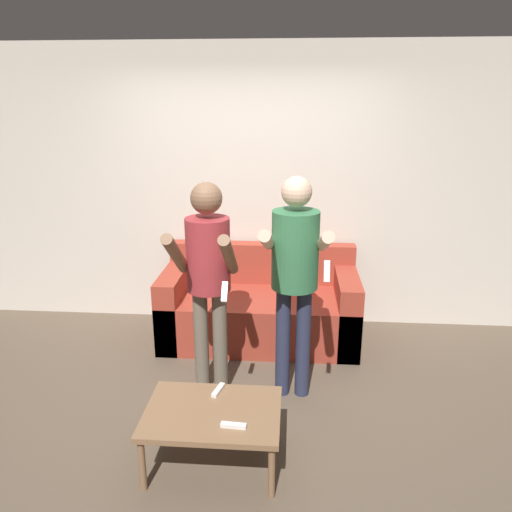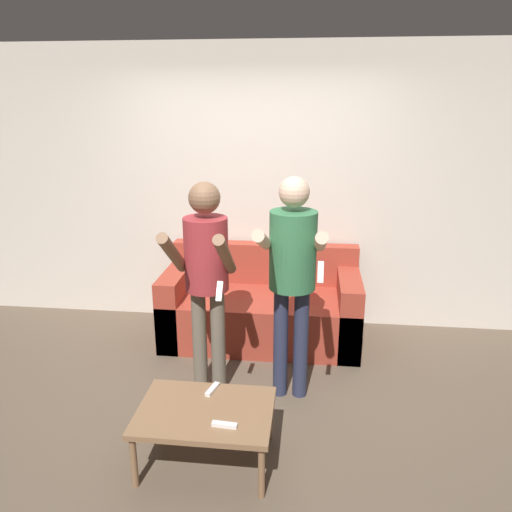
{
  "view_description": "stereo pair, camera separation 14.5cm",
  "coord_description": "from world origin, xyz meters",
  "px_view_note": "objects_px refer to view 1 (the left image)",
  "views": [
    {
      "loc": [
        0.42,
        -3.2,
        2.2
      ],
      "look_at": [
        0.13,
        0.64,
        0.97
      ],
      "focal_mm": 35.0,
      "sensor_mm": 36.0,
      "label": 1
    },
    {
      "loc": [
        0.56,
        -3.19,
        2.2
      ],
      "look_at": [
        0.13,
        0.64,
        0.97
      ],
      "focal_mm": 35.0,
      "sensor_mm": 36.0,
      "label": 2
    }
  ],
  "objects_px": {
    "couch": "(260,309)",
    "remote_near": "(234,425)",
    "coffee_table": "(213,416)",
    "person_standing_left": "(208,268)",
    "person_standing_right": "(295,264)",
    "remote_far": "(218,390)"
  },
  "relations": [
    {
      "from": "remote_near",
      "to": "coffee_table",
      "type": "bearing_deg",
      "value": 134.29
    },
    {
      "from": "person_standing_left",
      "to": "remote_far",
      "type": "bearing_deg",
      "value": -75.93
    },
    {
      "from": "person_standing_left",
      "to": "coffee_table",
      "type": "relative_size",
      "value": 1.98
    },
    {
      "from": "person_standing_right",
      "to": "remote_far",
      "type": "bearing_deg",
      "value": -129.19
    },
    {
      "from": "couch",
      "to": "person_standing_left",
      "type": "height_order",
      "value": "person_standing_left"
    },
    {
      "from": "person_standing_right",
      "to": "remote_near",
      "type": "relative_size",
      "value": 11.12
    },
    {
      "from": "couch",
      "to": "person_standing_right",
      "type": "distance_m",
      "value": 1.27
    },
    {
      "from": "person_standing_left",
      "to": "remote_far",
      "type": "distance_m",
      "value": 0.88
    },
    {
      "from": "couch",
      "to": "remote_near",
      "type": "bearing_deg",
      "value": -90.71
    },
    {
      "from": "coffee_table",
      "to": "remote_near",
      "type": "bearing_deg",
      "value": -45.71
    },
    {
      "from": "person_standing_left",
      "to": "person_standing_right",
      "type": "bearing_deg",
      "value": -0.3
    },
    {
      "from": "remote_near",
      "to": "person_standing_left",
      "type": "bearing_deg",
      "value": 107.03
    },
    {
      "from": "remote_near",
      "to": "remote_far",
      "type": "bearing_deg",
      "value": 111.74
    },
    {
      "from": "person_standing_right",
      "to": "coffee_table",
      "type": "bearing_deg",
      "value": -121.44
    },
    {
      "from": "person_standing_right",
      "to": "remote_near",
      "type": "distance_m",
      "value": 1.21
    },
    {
      "from": "couch",
      "to": "remote_near",
      "type": "height_order",
      "value": "couch"
    },
    {
      "from": "person_standing_right",
      "to": "coffee_table",
      "type": "relative_size",
      "value": 2.04
    },
    {
      "from": "couch",
      "to": "remote_near",
      "type": "xyz_separation_m",
      "value": [
        -0.02,
        -1.9,
        0.09
      ]
    },
    {
      "from": "person_standing_left",
      "to": "coffee_table",
      "type": "height_order",
      "value": "person_standing_left"
    },
    {
      "from": "couch",
      "to": "remote_near",
      "type": "distance_m",
      "value": 1.9
    },
    {
      "from": "person_standing_right",
      "to": "remote_near",
      "type": "height_order",
      "value": "person_standing_right"
    },
    {
      "from": "coffee_table",
      "to": "remote_near",
      "type": "xyz_separation_m",
      "value": [
        0.15,
        -0.15,
        0.05
      ]
    }
  ]
}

